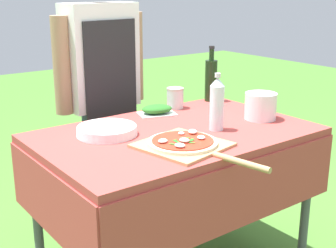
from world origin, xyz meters
name	(u,v)px	position (x,y,z in m)	size (l,w,h in m)	color
prep_table	(176,150)	(0.00, 0.00, 0.68)	(1.23, 0.79, 0.77)	#A83D38
person_cook	(102,83)	(-0.01, 0.65, 0.88)	(0.56, 0.22, 1.50)	#333D56
pizza_on_peel	(185,144)	(-0.11, -0.20, 0.78)	(0.37, 0.58, 0.05)	tan
oil_bottle	(211,79)	(0.51, 0.33, 0.89)	(0.07, 0.07, 0.31)	black
water_bottle	(217,104)	(0.16, -0.09, 0.89)	(0.06, 0.06, 0.26)	silver
herb_container	(157,110)	(0.10, 0.28, 0.79)	(0.21, 0.17, 0.05)	silver
mixing_tub	(261,106)	(0.45, -0.09, 0.83)	(0.15, 0.15, 0.13)	silver
plate_stack	(107,130)	(-0.27, 0.13, 0.79)	(0.26, 0.26, 0.04)	white
sauce_jar	(175,99)	(0.25, 0.32, 0.82)	(0.09, 0.09, 0.11)	silver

